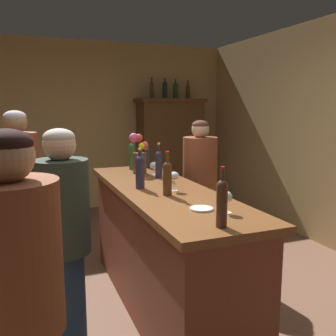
{
  "coord_description": "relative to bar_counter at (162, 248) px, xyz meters",
  "views": [
    {
      "loc": [
        -0.65,
        -2.44,
        1.64
      ],
      "look_at": [
        0.61,
        0.72,
        1.08
      ],
      "focal_mm": 39.47,
      "sensor_mm": 36.0,
      "label": 1
    }
  ],
  "objects": [
    {
      "name": "floor",
      "position": [
        -0.36,
        -0.23,
        -0.51
      ],
      "size": [
        9.12,
        9.12,
        0.0
      ],
      "primitive_type": "plane",
      "color": "brown",
      "rests_on": "ground"
    },
    {
      "name": "wall_back",
      "position": [
        -0.36,
        3.34,
        0.82
      ],
      "size": [
        5.4,
        0.12,
        2.66
      ],
      "primitive_type": "cube",
      "color": "tan",
      "rests_on": "ground"
    },
    {
      "name": "bar_counter",
      "position": [
        0.0,
        0.0,
        0.0
      ],
      "size": [
        0.68,
        2.3,
        1.01
      ],
      "color": "brown",
      "rests_on": "ground"
    },
    {
      "name": "display_cabinet",
      "position": [
        1.28,
        3.01,
        0.41
      ],
      "size": [
        1.12,
        0.48,
        1.77
      ],
      "color": "brown",
      "rests_on": "ground"
    },
    {
      "name": "wine_bottle_malbec",
      "position": [
        -0.05,
        -0.23,
        0.64
      ],
      "size": [
        0.07,
        0.07,
        0.32
      ],
      "color": "#4E2F18",
      "rests_on": "bar_counter"
    },
    {
      "name": "wine_bottle_riesling",
      "position": [
        0.12,
        0.42,
        0.64
      ],
      "size": [
        0.06,
        0.06,
        0.32
      ],
      "color": "#26263E",
      "rests_on": "bar_counter"
    },
    {
      "name": "wine_bottle_merlot",
      "position": [
        0.03,
        0.95,
        0.65
      ],
      "size": [
        0.07,
        0.07,
        0.34
      ],
      "color": "#2C512C",
      "rests_on": "bar_counter"
    },
    {
      "name": "wine_bottle_syrah",
      "position": [
        0.21,
        1.0,
        0.62
      ],
      "size": [
        0.06,
        0.06,
        0.29
      ],
      "color": "#1F2E36",
      "rests_on": "bar_counter"
    },
    {
      "name": "wine_bottle_pinot",
      "position": [
        -0.17,
        0.06,
        0.64
      ],
      "size": [
        0.07,
        0.07,
        0.32
      ],
      "color": "#26263B",
      "rests_on": "bar_counter"
    },
    {
      "name": "wine_bottle_rose",
      "position": [
        -0.04,
        -1.01,
        0.64
      ],
      "size": [
        0.06,
        0.06,
        0.33
      ],
      "color": "#462D1E",
      "rests_on": "bar_counter"
    },
    {
      "name": "wine_glass_front",
      "position": [
        0.05,
        -0.13,
        0.61
      ],
      "size": [
        0.08,
        0.08,
        0.15
      ],
      "color": "white",
      "rests_on": "bar_counter"
    },
    {
      "name": "wine_glass_mid",
      "position": [
        0.13,
        0.55,
        0.59
      ],
      "size": [
        0.08,
        0.08,
        0.13
      ],
      "color": "white",
      "rests_on": "bar_counter"
    },
    {
      "name": "wine_glass_rear",
      "position": [
        0.11,
        -0.79,
        0.59
      ],
      "size": [
        0.07,
        0.07,
        0.14
      ],
      "color": "white",
      "rests_on": "bar_counter"
    },
    {
      "name": "flower_arrangement",
      "position": [
        0.03,
        0.69,
        0.68
      ],
      "size": [
        0.18,
        0.14,
        0.39
      ],
      "color": "#523322",
      "rests_on": "bar_counter"
    },
    {
      "name": "cheese_plate",
      "position": [
        0.01,
        -0.67,
        0.5
      ],
      "size": [
        0.15,
        0.15,
        0.01
      ],
      "primitive_type": "cylinder",
      "color": "white",
      "rests_on": "bar_counter"
    },
    {
      "name": "display_bottle_left",
      "position": [
        0.96,
        3.01,
        1.41
      ],
      "size": [
        0.06,
        0.06,
        0.33
      ],
      "color": "#4A3411",
      "rests_on": "display_cabinet"
    },
    {
      "name": "display_bottle_midleft",
      "position": [
        1.19,
        3.01,
        1.42
      ],
      "size": [
        0.08,
        0.08,
        0.34
      ],
      "color": "#182930",
      "rests_on": "display_cabinet"
    },
    {
      "name": "display_bottle_center",
      "position": [
        1.37,
        3.01,
        1.41
      ],
      "size": [
        0.08,
        0.08,
        0.32
      ],
      "color": "#1D3D1E",
      "rests_on": "display_cabinet"
    },
    {
      "name": "display_bottle_midright",
      "position": [
        1.6,
        3.01,
        1.39
      ],
      "size": [
        0.07,
        0.07,
        0.3
      ],
      "color": "#462D16",
      "rests_on": "display_cabinet"
    },
    {
      "name": "patron_in_grey",
      "position": [
        -1.05,
        0.59,
        0.38
      ],
      "size": [
        0.33,
        0.33,
        1.61
      ],
      "rotation": [
        0.0,
        0.0,
        -0.24
      ],
      "color": "#2B3128",
      "rests_on": "ground"
    },
    {
      "name": "patron_tall",
      "position": [
        -1.06,
        -1.22,
        0.35
      ],
      "size": [
        0.36,
        0.36,
        1.57
      ],
      "rotation": [
        0.0,
        0.0,
        0.54
      ],
      "color": "#26352A",
      "rests_on": "ground"
    },
    {
      "name": "patron_in_navy",
      "position": [
        -0.81,
        -0.45,
        0.33
      ],
      "size": [
        0.32,
        0.32,
        1.52
      ],
      "rotation": [
        0.0,
        0.0,
        0.19
      ],
      "color": "navy",
      "rests_on": "ground"
    },
    {
      "name": "bartender",
      "position": [
        0.67,
        0.67,
        0.32
      ],
      "size": [
        0.35,
        0.35,
        1.51
      ],
      "rotation": [
        0.0,
        0.0,
        3.11
      ],
      "color": "#465F44",
      "rests_on": "ground"
    }
  ]
}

